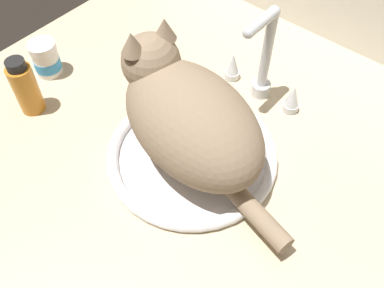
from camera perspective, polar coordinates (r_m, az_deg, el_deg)
The scene contains 6 objects.
countertop at distance 78.84cm, azimuth 5.28°, elevation -2.49°, with size 116.51×83.90×3.00cm, color #CCB793.
sink_basin at distance 76.57cm, azimuth 0.00°, elevation -1.41°, with size 31.17×31.17×2.14cm.
faucet at distance 83.53cm, azimuth 9.59°, elevation 10.41°, with size 17.83×10.58×20.76cm.
cat at distance 70.21cm, azimuth -0.93°, elevation 4.22°, with size 40.95×24.82×19.93cm.
amber_bottle at distance 87.14cm, azimuth -21.71°, elevation 7.18°, with size 4.78×4.78×12.33cm.
pill_bottle at distance 95.57cm, azimuth -19.22°, elevation 10.82°, with size 5.74×5.74×7.69cm.
Camera 1 is at (23.89, -39.40, 65.47)cm, focal length 39.25 mm.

